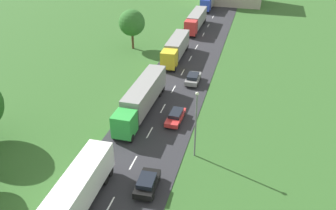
{
  "coord_description": "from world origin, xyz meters",
  "views": [
    {
      "loc": [
        11.44,
        -3.72,
        24.62
      ],
      "look_at": [
        1.29,
        35.05,
        1.96
      ],
      "focal_mm": 38.57,
      "sensor_mm": 36.0,
      "label": 1
    }
  ],
  "objects_px": {
    "car_second": "(147,183)",
    "lamppost_second": "(196,121)",
    "truck_lead": "(72,199)",
    "truck_second": "(142,97)",
    "truck_fourth": "(196,20)",
    "tree_elm": "(132,23)",
    "car_fourth": "(193,78)",
    "truck_third": "(176,48)",
    "car_third": "(176,116)"
  },
  "relations": [
    {
      "from": "car_second",
      "to": "car_fourth",
      "type": "bearing_deg",
      "value": 90.73
    },
    {
      "from": "truck_fourth",
      "to": "car_second",
      "type": "xyz_separation_m",
      "value": [
        5.07,
        -51.59,
        -1.24
      ]
    },
    {
      "from": "car_second",
      "to": "car_fourth",
      "type": "xyz_separation_m",
      "value": [
        -0.31,
        24.51,
        0.01
      ]
    },
    {
      "from": "truck_fourth",
      "to": "truck_second",
      "type": "bearing_deg",
      "value": -90.16
    },
    {
      "from": "car_second",
      "to": "lamppost_second",
      "type": "relative_size",
      "value": 0.51
    },
    {
      "from": "truck_third",
      "to": "car_third",
      "type": "height_order",
      "value": "truck_third"
    },
    {
      "from": "tree_elm",
      "to": "truck_third",
      "type": "bearing_deg",
      "value": -18.62
    },
    {
      "from": "lamppost_second",
      "to": "truck_fourth",
      "type": "bearing_deg",
      "value": 100.67
    },
    {
      "from": "truck_second",
      "to": "truck_third",
      "type": "relative_size",
      "value": 1.2
    },
    {
      "from": "truck_third",
      "to": "car_fourth",
      "type": "distance_m",
      "value": 10.34
    },
    {
      "from": "truck_lead",
      "to": "lamppost_second",
      "type": "bearing_deg",
      "value": 53.0
    },
    {
      "from": "car_third",
      "to": "tree_elm",
      "type": "height_order",
      "value": "tree_elm"
    },
    {
      "from": "truck_fourth",
      "to": "car_second",
      "type": "distance_m",
      "value": 51.86
    },
    {
      "from": "car_second",
      "to": "car_third",
      "type": "height_order",
      "value": "car_second"
    },
    {
      "from": "truck_third",
      "to": "car_second",
      "type": "bearing_deg",
      "value": -81.1
    },
    {
      "from": "truck_lead",
      "to": "truck_second",
      "type": "relative_size",
      "value": 0.93
    },
    {
      "from": "car_second",
      "to": "lamppost_second",
      "type": "bearing_deg",
      "value": 62.62
    },
    {
      "from": "car_second",
      "to": "lamppost_second",
      "type": "height_order",
      "value": "lamppost_second"
    },
    {
      "from": "truck_lead",
      "to": "car_third",
      "type": "xyz_separation_m",
      "value": [
        4.96,
        17.85,
        -1.35
      ]
    },
    {
      "from": "car_fourth",
      "to": "truck_lead",
      "type": "bearing_deg",
      "value": -99.53
    },
    {
      "from": "truck_fourth",
      "to": "tree_elm",
      "type": "relative_size",
      "value": 1.77
    },
    {
      "from": "tree_elm",
      "to": "truck_fourth",
      "type": "bearing_deg",
      "value": 57.99
    },
    {
      "from": "lamppost_second",
      "to": "truck_third",
      "type": "bearing_deg",
      "value": 107.82
    },
    {
      "from": "truck_second",
      "to": "lamppost_second",
      "type": "height_order",
      "value": "lamppost_second"
    },
    {
      "from": "car_fourth",
      "to": "car_third",
      "type": "bearing_deg",
      "value": -89.89
    },
    {
      "from": "truck_third",
      "to": "tree_elm",
      "type": "xyz_separation_m",
      "value": [
        -9.19,
        3.1,
        2.91
      ]
    },
    {
      "from": "truck_second",
      "to": "car_fourth",
      "type": "bearing_deg",
      "value": 64.69
    },
    {
      "from": "tree_elm",
      "to": "car_third",
      "type": "bearing_deg",
      "value": -59.14
    },
    {
      "from": "truck_second",
      "to": "truck_fourth",
      "type": "relative_size",
      "value": 1.12
    },
    {
      "from": "truck_third",
      "to": "tree_elm",
      "type": "relative_size",
      "value": 1.67
    },
    {
      "from": "car_second",
      "to": "car_fourth",
      "type": "distance_m",
      "value": 24.52
    },
    {
      "from": "truck_second",
      "to": "car_second",
      "type": "distance_m",
      "value": 15.21
    },
    {
      "from": "truck_lead",
      "to": "truck_second",
      "type": "distance_m",
      "value": 19.15
    },
    {
      "from": "car_fourth",
      "to": "lamppost_second",
      "type": "height_order",
      "value": "lamppost_second"
    },
    {
      "from": "truck_third",
      "to": "lamppost_second",
      "type": "xyz_separation_m",
      "value": [
        8.66,
        -26.93,
        2.34
      ]
    },
    {
      "from": "truck_fourth",
      "to": "tree_elm",
      "type": "xyz_separation_m",
      "value": [
        -9.37,
        -14.98,
        2.93
      ]
    },
    {
      "from": "truck_second",
      "to": "car_third",
      "type": "bearing_deg",
      "value": -14.82
    },
    {
      "from": "car_fourth",
      "to": "tree_elm",
      "type": "relative_size",
      "value": 0.57
    },
    {
      "from": "truck_third",
      "to": "car_fourth",
      "type": "xyz_separation_m",
      "value": [
        4.93,
        -9.0,
        -1.25
      ]
    },
    {
      "from": "truck_lead",
      "to": "tree_elm",
      "type": "distance_m",
      "value": 42.62
    },
    {
      "from": "truck_lead",
      "to": "lamppost_second",
      "type": "xyz_separation_m",
      "value": [
        8.66,
        11.5,
        2.31
      ]
    },
    {
      "from": "car_third",
      "to": "truck_fourth",
      "type": "bearing_deg",
      "value": 97.05
    },
    {
      "from": "car_third",
      "to": "lamppost_second",
      "type": "distance_m",
      "value": 8.22
    },
    {
      "from": "lamppost_second",
      "to": "truck_second",
      "type": "bearing_deg",
      "value": 138.29
    },
    {
      "from": "truck_lead",
      "to": "tree_elm",
      "type": "xyz_separation_m",
      "value": [
        -9.18,
        41.52,
        2.88
      ]
    },
    {
      "from": "truck_third",
      "to": "truck_lead",
      "type": "bearing_deg",
      "value": -90.01
    },
    {
      "from": "car_second",
      "to": "lamppost_second",
      "type": "xyz_separation_m",
      "value": [
        3.41,
        6.58,
        3.61
      ]
    },
    {
      "from": "car_second",
      "to": "lamppost_second",
      "type": "distance_m",
      "value": 8.24
    },
    {
      "from": "car_fourth",
      "to": "tree_elm",
      "type": "distance_m",
      "value": 19.05
    },
    {
      "from": "truck_fourth",
      "to": "truck_third",
      "type": "bearing_deg",
      "value": -90.56
    }
  ]
}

